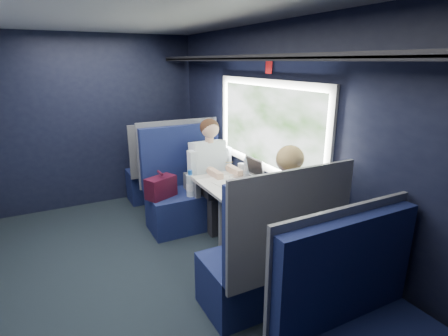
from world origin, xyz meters
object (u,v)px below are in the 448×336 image
table (236,193)px  seat_bay_far (269,261)px  seat_bay_near (186,191)px  laptop (250,173)px  man (212,169)px  seat_row_front (164,172)px  woman (284,212)px  bottle_small (247,166)px  cup (241,167)px

table → seat_bay_far: 0.93m
seat_bay_near → laptop: (0.44, -0.75, 0.38)m
seat_bay_far → man: size_ratio=0.95×
table → seat_row_front: 1.82m
seat_row_front → woman: 2.54m
seat_bay_far → laptop: (0.42, 0.99, 0.39)m
woman → bottle_small: (0.23, 0.99, 0.11)m
seat_row_front → woman: bearing=-84.3°
bottle_small → laptop: bearing=-108.4°
seat_bay_near → bottle_small: bearing=-49.6°
cup → woman: bearing=-101.6°
woman → table: bearing=95.5°
man → bottle_small: bearing=-60.9°
seat_bay_far → cup: 1.42m
seat_row_front → seat_bay_near: bearing=-91.0°
seat_bay_near → bottle_small: seat_bay_near is taller
seat_bay_near → seat_row_front: (0.02, 0.93, -0.01)m
seat_bay_near → laptop: 0.95m
seat_bay_near → seat_row_front: 0.93m
seat_bay_far → woman: woman is taller
seat_row_front → woman: size_ratio=0.88×
table → cup: 0.52m
laptop → cup: (0.06, 0.29, -0.02)m
seat_bay_near → seat_bay_far: 1.74m
cup → man: bearing=128.5°
woman → bottle_small: bearing=77.0°
table → cup: (0.30, 0.41, 0.12)m
table → bottle_small: 0.45m
man → cup: (0.23, -0.29, 0.07)m
cup → bottle_small: bearing=-90.0°
woman → laptop: (0.17, 0.82, 0.08)m
table → cup: cup is taller
man → laptop: man is taller
seat_bay_far → seat_row_front: bearing=90.0°
seat_bay_far → bottle_small: (0.48, 1.16, 0.42)m
seat_bay_near → laptop: bearing=-59.6°
seat_bay_near → cup: 0.77m
table → laptop: 0.30m
table → seat_row_front: size_ratio=0.86×
seat_row_front → bottle_small: size_ratio=5.40×
seat_bay_far → seat_row_front: size_ratio=1.09×
man → cup: bearing=-51.5°
seat_bay_near → woman: bearing=-80.4°
table → laptop: laptop is taller
cup → laptop: bearing=-100.8°
table → man: 0.70m
table → man: bearing=84.5°
man → bottle_small: (0.23, -0.41, 0.12)m
seat_bay_near → woman: woman is taller
laptop → cup: laptop is taller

